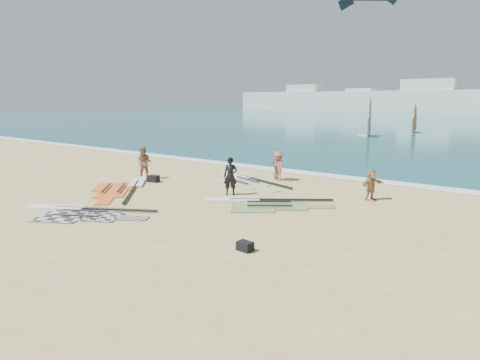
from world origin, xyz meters
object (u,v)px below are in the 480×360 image
Objects in this scene: beachgoer_back at (277,165)px; beachgoer_right at (371,185)px; person_wetsuit at (230,176)px; gear_bag_far at (245,246)px; gear_bag_near at (153,179)px; rig_orange at (258,203)px; rig_green at (244,180)px; beachgoer_left at (144,163)px; rig_red at (125,187)px; beachgoer_mid at (278,166)px; rig_grey at (76,212)px.

beachgoer_right is at bearing -160.37° from beachgoer_back.
beachgoer_back reaches higher than beachgoer_right.
gear_bag_far is at bearing -76.67° from person_wetsuit.
gear_bag_near is 0.41× the size of beachgoer_right.
rig_orange is 11.62× the size of gear_bag_far.
rig_green is 3.97× the size of beachgoer_right.
beachgoer_left is (-5.16, -3.15, 0.94)m from rig_green.
rig_red reaches higher than rig_orange.
gear_bag_near is 7.40m from beachgoer_mid.
beachgoer_mid reaches higher than rig_grey.
rig_grey is 11.72× the size of gear_bag_far.
person_wetsuit is (5.64, 0.07, 0.77)m from gear_bag_near.
gear_bag_far is (6.61, -9.22, 0.10)m from rig_green.
rig_grey is at bearing 108.53° from beachgoer_back.
beachgoer_left is 1.08× the size of beachgoer_back.
gear_bag_far is 0.25× the size of beachgoer_left.
person_wetsuit is (5.63, 2.14, 0.91)m from rig_red.
rig_green is 3.04× the size of beachgoer_left.
beachgoer_left reaches higher than rig_green.
rig_grey is 1.00× the size of rig_red.
beachgoer_mid is at bearing 45.05° from rig_grey.
rig_red is at bearing -85.80° from beachgoer_mid.
rig_grey is 9.48× the size of gear_bag_near.
rig_grey is at bearing -14.74° from rig_red.
person_wetsuit is at bearing 0.68° from gear_bag_near.
beachgoer_right reaches higher than rig_grey.
beachgoer_left is (-1.13, 0.33, 0.79)m from gear_bag_near.
rig_grey is 11.78m from beachgoer_back.
rig_orange is 2.46m from person_wetsuit.
gear_bag_far is 11.50m from beachgoer_mid.
beachgoer_left is 8.05m from beachgoer_back.
rig_green is at bearing 125.62° from gear_bag_far.
rig_orange is at bearing -35.41° from beachgoer_left.
beachgoer_right is (11.72, 3.21, 0.56)m from gear_bag_near.
beachgoer_left is (-11.77, 6.07, 0.84)m from gear_bag_far.
rig_red is at bearing -108.25° from rig_green.
gear_bag_near is at bearing 129.28° from beachgoer_right.
rig_green is 3.11× the size of person_wetsuit.
person_wetsuit is (1.61, -3.41, 0.92)m from rig_green.
beachgoer_left reaches higher than beachgoer_mid.
person_wetsuit reaches higher than gear_bag_far.
beachgoer_left is at bearing 163.85° from gear_bag_near.
gear_bag_far reaches higher than rig_orange.
rig_green is 5.60m from rig_orange.
rig_red is at bearing 89.97° from rig_grey.
beachgoer_back reaches higher than rig_grey.
gear_bag_near is 12.16m from beachgoer_right.
beachgoer_left is at bearing 152.71° from gear_bag_far.
rig_red is (-4.02, -5.55, 0.00)m from rig_green.
rig_red is 3.00× the size of person_wetsuit.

